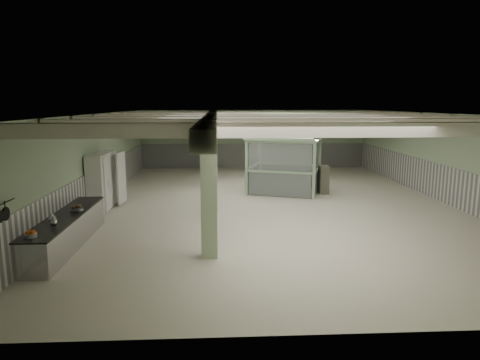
{
  "coord_description": "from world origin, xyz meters",
  "views": [
    {
      "loc": [
        -2.26,
        -16.8,
        3.98
      ],
      "look_at": [
        -1.48,
        -1.8,
        1.3
      ],
      "focal_mm": 32.0,
      "sensor_mm": 36.0,
      "label": 1
    }
  ],
  "objects_px": {
    "prep_counter": "(67,231)",
    "filing_cabinet": "(323,180)",
    "guard_booth": "(285,154)",
    "walkin_cooler": "(103,182)"
  },
  "relations": [
    {
      "from": "walkin_cooler",
      "to": "guard_booth",
      "type": "height_order",
      "value": "guard_booth"
    },
    {
      "from": "walkin_cooler",
      "to": "filing_cabinet",
      "type": "relative_size",
      "value": 1.84
    },
    {
      "from": "walkin_cooler",
      "to": "guard_booth",
      "type": "distance_m",
      "value": 7.99
    },
    {
      "from": "prep_counter",
      "to": "walkin_cooler",
      "type": "xyz_separation_m",
      "value": [
        -0.08,
        4.36,
        0.6
      ]
    },
    {
      "from": "walkin_cooler",
      "to": "guard_booth",
      "type": "bearing_deg",
      "value": 21.69
    },
    {
      "from": "prep_counter",
      "to": "filing_cabinet",
      "type": "height_order",
      "value": "filing_cabinet"
    },
    {
      "from": "guard_booth",
      "to": "filing_cabinet",
      "type": "xyz_separation_m",
      "value": [
        1.69,
        -0.48,
        -1.11
      ]
    },
    {
      "from": "filing_cabinet",
      "to": "walkin_cooler",
      "type": "bearing_deg",
      "value": -165.79
    },
    {
      "from": "prep_counter",
      "to": "filing_cabinet",
      "type": "xyz_separation_m",
      "value": [
        9.01,
        6.82,
        0.17
      ]
    },
    {
      "from": "walkin_cooler",
      "to": "filing_cabinet",
      "type": "bearing_deg",
      "value": 15.17
    }
  ]
}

